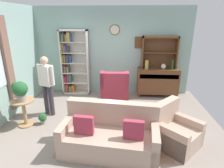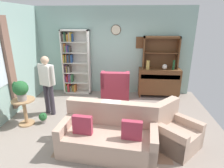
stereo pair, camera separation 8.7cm
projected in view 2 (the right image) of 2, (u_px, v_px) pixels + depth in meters
ground_plane at (107, 123)px, 4.61m from camera, size 5.40×4.60×0.02m
wall_back at (114, 51)px, 6.14m from camera, size 5.00×0.09×2.80m
area_rug at (114, 130)px, 4.30m from camera, size 2.23×1.98×0.01m
bookshelf at (74, 63)px, 6.19m from camera, size 0.90×0.30×2.10m
sideboard at (159, 81)px, 6.06m from camera, size 1.30×0.45×0.92m
sideboard_hutch at (161, 48)px, 5.82m from camera, size 1.10×0.26×1.00m
vase_tall at (148, 65)px, 5.84m from camera, size 0.11×0.11×0.28m
vase_round at (165, 67)px, 5.82m from camera, size 0.15×0.15×0.17m
bottle_wine at (174, 65)px, 5.76m from camera, size 0.07×0.07×0.30m
couch_floral at (109, 136)px, 3.58m from camera, size 1.88×1.04×0.90m
armchair_floral at (174, 133)px, 3.71m from camera, size 1.08×1.08×0.88m
wingback_chair at (115, 93)px, 5.46m from camera, size 0.79×0.81×1.05m
plant_stand at (25, 109)px, 4.44m from camera, size 0.52×0.52×0.64m
potted_plant_large at (20, 89)px, 4.23m from camera, size 0.34×0.34×0.47m
potted_plant_small at (43, 117)px, 4.55m from camera, size 0.19×0.19×0.27m
person_reading at (47, 82)px, 4.77m from camera, size 0.51×0.31×1.56m
coffee_table at (114, 113)px, 4.33m from camera, size 0.80×0.50×0.42m
book_stack at (111, 108)px, 4.38m from camera, size 0.21×0.16×0.05m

